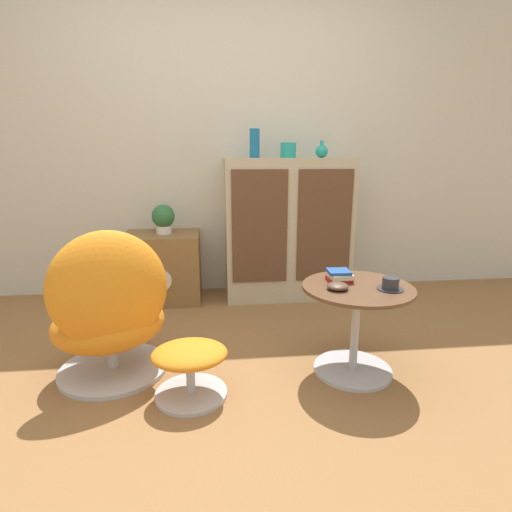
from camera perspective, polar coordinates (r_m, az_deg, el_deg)
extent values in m
plane|color=olive|center=(2.10, -2.40, -19.29)|extent=(12.00, 12.00, 0.00)
cube|color=beige|center=(3.42, -4.60, 16.63)|extent=(6.40, 0.06, 2.60)
cube|color=tan|center=(3.29, 4.44, 3.88)|extent=(1.00, 0.43, 1.13)
cube|color=brown|center=(3.03, 0.53, 4.10)|extent=(0.42, 0.01, 0.86)
cube|color=brown|center=(3.13, 9.74, 4.22)|extent=(0.42, 0.01, 0.86)
cube|color=brown|center=(3.32, -13.12, -1.53)|extent=(0.59, 0.44, 0.55)
cylinder|color=beige|center=(3.12, -13.55, -3.44)|extent=(0.18, 0.01, 0.18)
cylinder|color=#B7B7BC|center=(2.43, -19.61, -14.89)|extent=(0.58, 0.58, 0.02)
cylinder|color=#B7B7BC|center=(2.39, -19.76, -13.38)|extent=(0.06, 0.06, 0.12)
ellipsoid|color=orange|center=(2.31, -20.18, -9.01)|extent=(0.73, 0.68, 0.28)
ellipsoid|color=orange|center=(2.13, -20.23, -4.36)|extent=(0.68, 0.56, 0.62)
cylinder|color=#B7B7BC|center=(2.12, -9.22, -18.82)|extent=(0.36, 0.36, 0.02)
cylinder|color=#B7B7BC|center=(2.07, -9.32, -16.72)|extent=(0.04, 0.04, 0.16)
ellipsoid|color=orange|center=(2.01, -9.47, -13.64)|extent=(0.37, 0.31, 0.09)
cylinder|color=#B7B7BC|center=(2.35, 13.60, -15.45)|extent=(0.42, 0.42, 0.02)
cylinder|color=#B7B7BC|center=(2.25, 13.96, -10.15)|extent=(0.04, 0.04, 0.46)
cylinder|color=brown|center=(2.16, 14.34, -4.40)|extent=(0.58, 0.58, 0.02)
cylinder|color=#196699|center=(3.20, -0.21, 15.79)|extent=(0.08, 0.08, 0.22)
cylinder|color=teal|center=(3.23, 4.63, 14.83)|extent=(0.12, 0.12, 0.12)
ellipsoid|color=teal|center=(3.29, 9.35, 14.53)|extent=(0.10, 0.10, 0.10)
cylinder|color=teal|center=(3.29, 9.39, 15.64)|extent=(0.03, 0.03, 0.04)
cylinder|color=silver|center=(3.25, -13.01, 3.70)|extent=(0.12, 0.12, 0.06)
sphere|color=#2D6638|center=(3.23, -13.12, 5.58)|extent=(0.18, 0.18, 0.18)
cylinder|color=#2D2D33|center=(2.15, 18.60, -4.48)|extent=(0.13, 0.13, 0.01)
cylinder|color=#2D2D33|center=(2.14, 18.66, -3.74)|extent=(0.08, 0.08, 0.06)
cube|color=red|center=(2.21, 11.79, -3.30)|extent=(0.13, 0.13, 0.02)
cube|color=beige|center=(2.20, 11.94, -2.77)|extent=(0.12, 0.12, 0.03)
cube|color=#1E478C|center=(2.20, 11.73, -2.20)|extent=(0.12, 0.12, 0.02)
ellipsoid|color=#4C3828|center=(2.07, 11.59, -4.24)|extent=(0.11, 0.11, 0.04)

